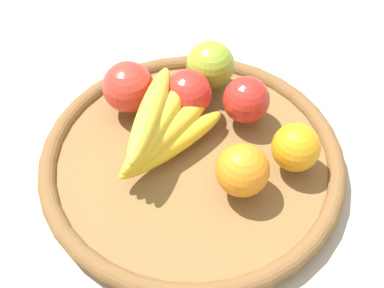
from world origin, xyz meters
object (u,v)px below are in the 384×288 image
at_px(apple_1, 246,100).
at_px(apple_0, 188,94).
at_px(orange_0, 242,170).
at_px(orange_1, 296,147).
at_px(apple_2, 128,87).
at_px(apple_3, 210,65).
at_px(banana_bunch, 162,128).

xyz_separation_m(apple_1, apple_0, (0.07, -0.05, 0.00)).
height_order(orange_0, orange_1, orange_0).
bearing_deg(apple_1, orange_0, 58.55).
relative_size(apple_2, apple_0, 1.06).
height_order(apple_3, banana_bunch, banana_bunch).
relative_size(apple_2, orange_1, 1.15).
distance_m(banana_bunch, apple_0, 0.08).
distance_m(orange_0, apple_0, 0.16).
xyz_separation_m(banana_bunch, orange_1, (-0.16, 0.11, -0.00)).
bearing_deg(apple_3, apple_0, 34.90).
distance_m(banana_bunch, apple_2, 0.10).
relative_size(orange_0, apple_3, 0.95).
bearing_deg(banana_bunch, apple_2, -82.35).
distance_m(orange_0, banana_bunch, 0.13).
relative_size(apple_1, apple_2, 0.90).
height_order(apple_1, orange_1, apple_1).
bearing_deg(banana_bunch, orange_0, 120.87).
bearing_deg(apple_2, apple_1, 146.99).
relative_size(orange_0, banana_bunch, 0.38).
bearing_deg(apple_2, apple_3, 176.61).
height_order(orange_0, apple_2, apple_2).
distance_m(apple_3, orange_1, 0.20).
bearing_deg(apple_2, banana_bunch, 97.65).
xyz_separation_m(orange_0, apple_0, (0.00, -0.16, 0.00)).
bearing_deg(apple_0, apple_2, -32.98).
bearing_deg(orange_0, apple_3, -105.12).
bearing_deg(orange_1, apple_1, -81.06).
bearing_deg(apple_0, apple_3, -145.10).
xyz_separation_m(apple_0, orange_1, (-0.09, 0.16, -0.00)).
height_order(apple_3, apple_2, apple_2).
bearing_deg(orange_0, orange_1, -177.20).
height_order(banana_bunch, orange_1, banana_bunch).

